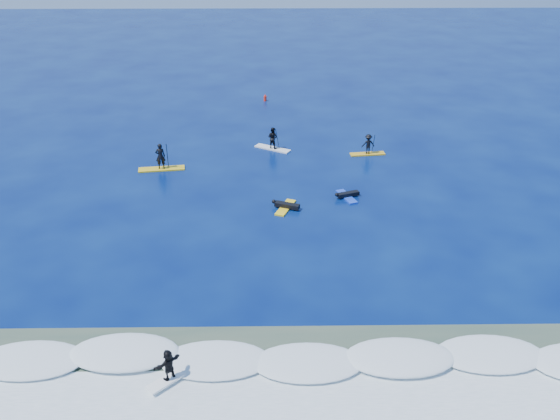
{
  "coord_description": "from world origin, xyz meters",
  "views": [
    {
      "loc": [
        -0.49,
        -30.97,
        18.27
      ],
      "look_at": [
        -0.0,
        3.25,
        0.6
      ],
      "focal_mm": 40.0,
      "sensor_mm": 36.0,
      "label": 1
    }
  ],
  "objects_px": {
    "prone_paddler_far": "(347,195)",
    "marker_buoy": "(265,98)",
    "sup_paddler_left": "(161,160)",
    "sup_paddler_right": "(368,146)",
    "prone_paddler_near": "(286,206)",
    "wave_surfer": "(169,366)",
    "sup_paddler_center": "(273,140)"
  },
  "relations": [
    {
      "from": "prone_paddler_far",
      "to": "marker_buoy",
      "type": "bearing_deg",
      "value": -5.34
    },
    {
      "from": "sup_paddler_left",
      "to": "sup_paddler_right",
      "type": "relative_size",
      "value": 1.24
    },
    {
      "from": "prone_paddler_near",
      "to": "marker_buoy",
      "type": "xyz_separation_m",
      "value": [
        -1.48,
        22.84,
        0.14
      ]
    },
    {
      "from": "sup_paddler_left",
      "to": "prone_paddler_near",
      "type": "relative_size",
      "value": 1.42
    },
    {
      "from": "wave_surfer",
      "to": "marker_buoy",
      "type": "xyz_separation_m",
      "value": [
        3.68,
        38.64,
        -0.54
      ]
    },
    {
      "from": "marker_buoy",
      "to": "sup_paddler_right",
      "type": "bearing_deg",
      "value": -59.9
    },
    {
      "from": "sup_paddler_left",
      "to": "marker_buoy",
      "type": "height_order",
      "value": "sup_paddler_left"
    },
    {
      "from": "sup_paddler_right",
      "to": "prone_paddler_near",
      "type": "bearing_deg",
      "value": -132.91
    },
    {
      "from": "sup_paddler_center",
      "to": "wave_surfer",
      "type": "height_order",
      "value": "sup_paddler_center"
    },
    {
      "from": "sup_paddler_center",
      "to": "marker_buoy",
      "type": "relative_size",
      "value": 4.1
    },
    {
      "from": "sup_paddler_center",
      "to": "marker_buoy",
      "type": "distance_m",
      "value": 12.61
    },
    {
      "from": "sup_paddler_center",
      "to": "prone_paddler_far",
      "type": "height_order",
      "value": "sup_paddler_center"
    },
    {
      "from": "sup_paddler_right",
      "to": "prone_paddler_far",
      "type": "bearing_deg",
      "value": -114.99
    },
    {
      "from": "sup_paddler_right",
      "to": "prone_paddler_far",
      "type": "distance_m",
      "value": 7.89
    },
    {
      "from": "sup_paddler_center",
      "to": "marker_buoy",
      "type": "xyz_separation_m",
      "value": [
        -0.68,
        12.58,
        -0.46
      ]
    },
    {
      "from": "sup_paddler_left",
      "to": "wave_surfer",
      "type": "xyz_separation_m",
      "value": [
        3.78,
        -22.16,
        0.12
      ]
    },
    {
      "from": "sup_paddler_left",
      "to": "sup_paddler_center",
      "type": "bearing_deg",
      "value": 17.99
    },
    {
      "from": "sup_paddler_left",
      "to": "sup_paddler_right",
      "type": "bearing_deg",
      "value": 2.17
    },
    {
      "from": "sup_paddler_left",
      "to": "marker_buoy",
      "type": "xyz_separation_m",
      "value": [
        7.46,
        16.48,
        -0.42
      ]
    },
    {
      "from": "prone_paddler_far",
      "to": "sup_paddler_left",
      "type": "bearing_deg",
      "value": 49.73
    },
    {
      "from": "sup_paddler_right",
      "to": "sup_paddler_left",
      "type": "bearing_deg",
      "value": -177.24
    },
    {
      "from": "sup_paddler_left",
      "to": "prone_paddler_far",
      "type": "distance_m",
      "value": 13.91
    },
    {
      "from": "sup_paddler_right",
      "to": "marker_buoy",
      "type": "height_order",
      "value": "sup_paddler_right"
    },
    {
      "from": "sup_paddler_left",
      "to": "prone_paddler_near",
      "type": "height_order",
      "value": "sup_paddler_left"
    },
    {
      "from": "sup_paddler_left",
      "to": "marker_buoy",
      "type": "distance_m",
      "value": 18.1
    },
    {
      "from": "sup_paddler_center",
      "to": "sup_paddler_right",
      "type": "relative_size",
      "value": 1.06
    },
    {
      "from": "sup_paddler_left",
      "to": "prone_paddler_far",
      "type": "bearing_deg",
      "value": -27.87
    },
    {
      "from": "sup_paddler_right",
      "to": "marker_buoy",
      "type": "relative_size",
      "value": 3.87
    },
    {
      "from": "prone_paddler_near",
      "to": "marker_buoy",
      "type": "bearing_deg",
      "value": 25.1
    },
    {
      "from": "prone_paddler_near",
      "to": "wave_surfer",
      "type": "distance_m",
      "value": 16.64
    },
    {
      "from": "wave_surfer",
      "to": "marker_buoy",
      "type": "height_order",
      "value": "wave_surfer"
    },
    {
      "from": "sup_paddler_right",
      "to": "prone_paddler_near",
      "type": "height_order",
      "value": "sup_paddler_right"
    }
  ]
}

